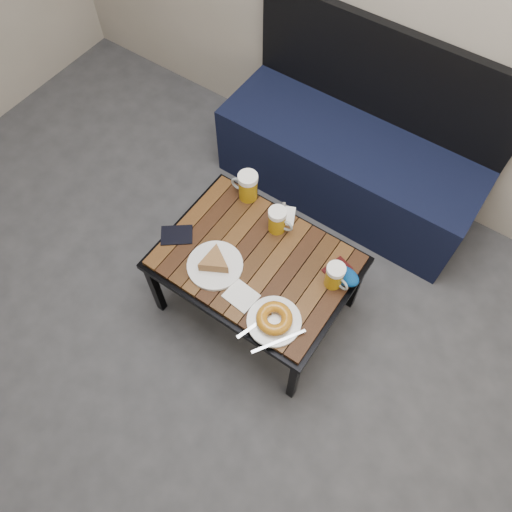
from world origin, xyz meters
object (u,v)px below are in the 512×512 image
Objects in this scene: plate_bagel at (274,320)px; knit_pouch at (345,276)px; beer_mug_left at (247,186)px; plate_pie at (215,263)px; cafe_table at (256,264)px; beer_mug_centre at (278,220)px; bench at (350,159)px; beer_mug_right at (335,276)px; passport_burgundy at (337,269)px; passport_navy at (177,235)px.

plate_bagel is 2.09× the size of knit_pouch.
plate_pie is (0.10, -0.39, -0.05)m from beer_mug_left.
plate_bagel is (0.23, -0.20, 0.07)m from cafe_table.
beer_mug_left is at bearing 155.51° from beer_mug_centre.
plate_pie is at bearing -96.95° from bench.
bench is at bearing 101.58° from plate_bagel.
beer_mug_left is (-0.23, 0.26, 0.12)m from cafe_table.
plate_pie is at bearing -141.13° from beer_mug_right.
passport_burgundy is 0.86× the size of knit_pouch.
beer_mug_centre is at bearing -91.05° from bench.
plate_pie reaches higher than cafe_table.
beer_mug_centre reaches higher than cafe_table.
beer_mug_right is at bearing 67.29° from passport_navy.
cafe_table is at bearing 67.52° from passport_navy.
knit_pouch is (0.48, 0.26, 0.00)m from plate_pie.
plate_bagel is at bearing 128.48° from beer_mug_left.
beer_mug_left is at bearing 176.47° from beer_mug_right.
passport_navy is (-0.59, 0.10, -0.02)m from plate_bagel.
beer_mug_centre reaches higher than passport_navy.
beer_mug_left reaches higher than passport_burgundy.
cafe_table is at bearing 138.41° from plate_bagel.
beer_mug_centre is 0.45m from plate_bagel.
cafe_table is 6.65× the size of beer_mug_right.
plate_bagel is at bearing -41.59° from cafe_table.
knit_pouch is at bearing -64.91° from bench.
beer_mug_centre is at bearing 91.40° from passport_navy.
passport_burgundy is at bearing 152.64° from knit_pouch.
beer_mug_right is at bearing -20.83° from beer_mug_centre.
beer_mug_left is 1.16× the size of beer_mug_right.
plate_bagel is 1.97× the size of passport_navy.
passport_burgundy is (0.54, -0.11, -0.07)m from beer_mug_left.
plate_pie is 1.72× the size of passport_navy.
bench is 0.91m from cafe_table.
bench reaches higher than plate_bagel.
cafe_table is 0.39m from knit_pouch.
beer_mug_centre is 0.33m from plate_pie.
knit_pouch is (0.36, 0.13, 0.07)m from cafe_table.
beer_mug_centre reaches higher than knit_pouch.
bench reaches higher than plate_pie.
cafe_table is 3.49× the size of plate_pie.
cafe_table is 0.36m from beer_mug_left.
plate_pie is 1.83× the size of knit_pouch.
cafe_table is (-0.00, -0.90, 0.16)m from bench.
beer_mug_right is 0.72m from passport_navy.
plate_bagel is 0.37m from passport_burgundy.
cafe_table is at bearing -151.58° from beer_mug_right.
plate_pie is (-0.46, -0.22, -0.04)m from beer_mug_right.
bench is at bearing 130.10° from passport_burgundy.
cafe_table is 6.38× the size of knit_pouch.
passport_navy is (-0.35, -0.28, -0.06)m from beer_mug_centre.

